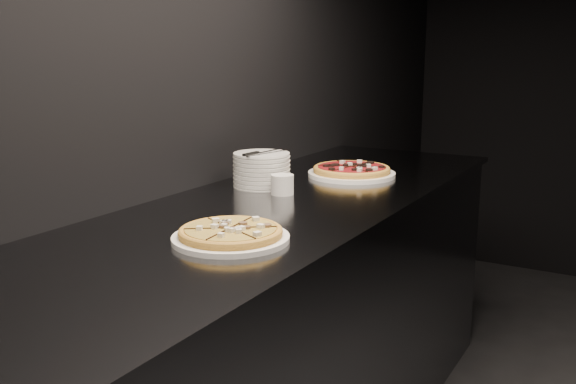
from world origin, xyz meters
The scene contains 7 objects.
wall_left centered at (-2.50, 0.00, 1.40)m, with size 0.02×5.00×2.80m, color black.
counter centered at (-2.13, 0.00, 0.46)m, with size 0.74×2.44×0.92m.
pizza_mushroom centered at (-2.02, -0.44, 0.94)m, with size 0.36×0.36×0.03m.
pizza_tomato centered at (-2.11, 0.50, 0.94)m, with size 0.38×0.38×0.04m.
plate_stack centered at (-2.31, 0.17, 0.98)m, with size 0.20×0.20×0.12m.
cutlery centered at (-2.31, 0.16, 1.04)m, with size 0.09×0.21×0.01m.
ramekin centered at (-2.18, 0.09, 0.96)m, with size 0.08×0.08×0.07m.
Camera 1 is at (-1.10, -1.73, 1.40)m, focal length 40.00 mm.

